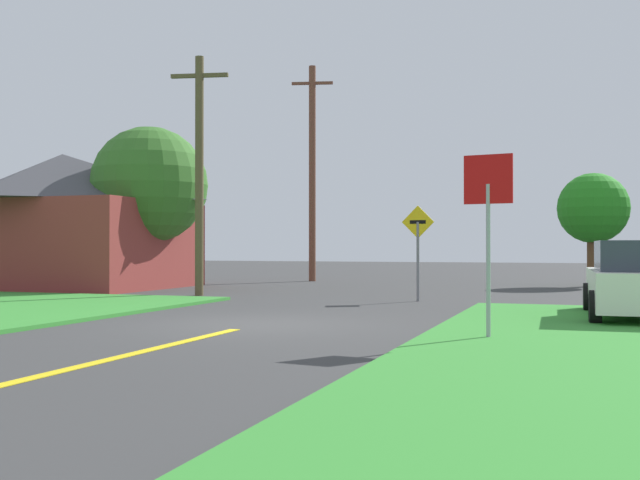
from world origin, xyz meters
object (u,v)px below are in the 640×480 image
Objects in this scene: car_on_crossroad at (639,281)px; utility_pole_far at (312,171)px; stop_sign at (488,209)px; oak_tree_right at (149,185)px; utility_pole_mid at (199,171)px; oak_tree_left at (593,209)px; barn at (62,221)px; direction_sign at (418,242)px.

car_on_crossroad is 0.47× the size of utility_pole_far.
oak_tree_right is (-13.11, 11.37, 1.59)m from stop_sign.
utility_pole_mid is 10.40m from utility_pole_far.
oak_tree_left is (11.51, -0.75, -1.89)m from utility_pole_far.
oak_tree_right is at bearing 2.33° from barn.
oak_tree_right reaches higher than oak_tree_left.
utility_pole_mid is at bearing -38.31° from oak_tree_right.
stop_sign is at bearing -41.80° from utility_pole_mid.
direction_sign is at bearing -2.17° from utility_pole_mid.
utility_pole_mid is 1.28× the size of oak_tree_right.
utility_pole_far is (-12.18, 14.55, 4.00)m from car_on_crossroad.
stop_sign is 13.12m from utility_pole_mid.
direction_sign is 0.61× the size of oak_tree_left.
car_on_crossroad is 17.30m from oak_tree_right.
stop_sign is 5.28m from car_on_crossroad.
oak_tree_right is at bearing -155.19° from oak_tree_left.
utility_pole_mid is at bearing -140.19° from oak_tree_left.
utility_pole_far is 10.75m from barn.
utility_pole_far reaches higher than car_on_crossroad.
barn reaches higher than direction_sign.
utility_pole_far reaches higher than stop_sign.
car_on_crossroad is 6.69m from direction_sign.
oak_tree_left is at bearing 64.64° from direction_sign.
utility_pole_mid is (-12.19, 4.20, 3.02)m from car_on_crossroad.
oak_tree_right reaches higher than barn.
stop_sign is 17.43m from oak_tree_right.
direction_sign is 10.87m from oak_tree_right.
stop_sign is at bearing 149.08° from car_on_crossroad.
oak_tree_left is (-0.67, 13.80, 2.11)m from car_on_crossroad.
direction_sign is at bearing -57.21° from utility_pole_far.
direction_sign is at bearing -62.81° from stop_sign.
utility_pole_far is 1.11× the size of barn.
oak_tree_left is at bearing -87.23° from stop_sign.
car_on_crossroad is at bearing -36.41° from direction_sign.
utility_pole_far reaches higher than barn.
car_on_crossroad is at bearing -50.08° from utility_pole_far.
stop_sign is 21.52m from utility_pole_far.
barn is (-18.52, -7.05, -0.46)m from oak_tree_left.
barn is at bearing 168.53° from direction_sign.
oak_tree_right reaches higher than car_on_crossroad.
oak_tree_right reaches higher than stop_sign.
car_on_crossroad is 0.52× the size of barn.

